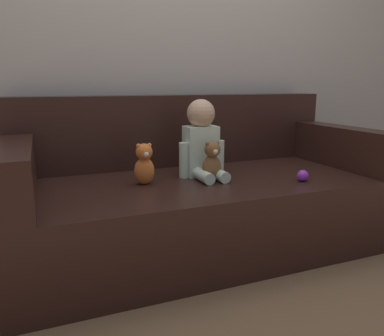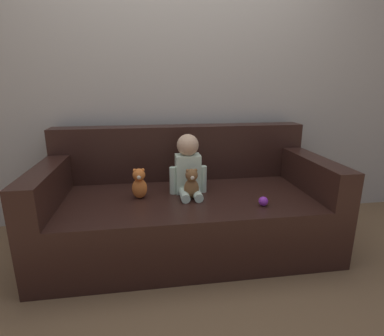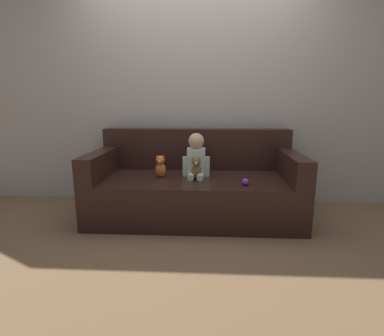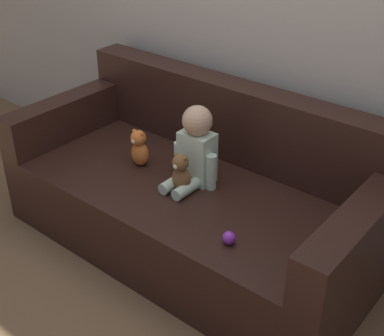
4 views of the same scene
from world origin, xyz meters
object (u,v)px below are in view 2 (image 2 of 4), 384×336
at_px(teddy_bear_brown, 192,185).
at_px(plush_toy_side, 139,184).
at_px(toy_ball, 263,201).
at_px(person_baby, 188,168).
at_px(couch, 186,205).

distance_m(teddy_bear_brown, plush_toy_side, 0.36).
bearing_deg(plush_toy_side, teddy_bear_brown, -9.92).
bearing_deg(teddy_bear_brown, toy_ball, -23.51).
relative_size(person_baby, toy_ball, 7.00).
xyz_separation_m(couch, toy_ball, (0.47, -0.35, 0.15)).
distance_m(person_baby, toy_ball, 0.58).
xyz_separation_m(couch, person_baby, (0.01, -0.03, 0.31)).
bearing_deg(couch, toy_ball, -36.92).
bearing_deg(toy_ball, teddy_bear_brown, 156.49).
height_order(couch, toy_ball, couch).
bearing_deg(couch, teddy_bear_brown, -82.97).
bearing_deg(teddy_bear_brown, person_baby, 92.96).
distance_m(person_baby, plush_toy_side, 0.37).
relative_size(person_baby, teddy_bear_brown, 1.99).
relative_size(teddy_bear_brown, plush_toy_side, 1.00).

